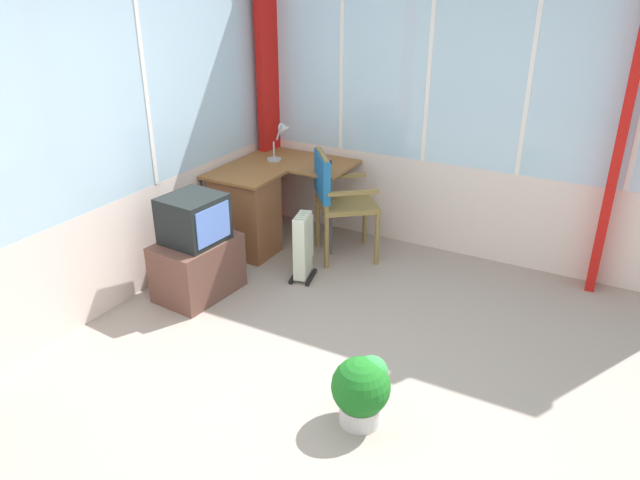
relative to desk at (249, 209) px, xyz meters
The scene contains 12 objects.
ground 2.33m from the desk, 132.28° to the right, with size 5.77×5.06×0.06m, color gray.
north_window_panel 1.85m from the desk, 166.61° to the left, with size 4.77×0.07×2.72m.
east_window_panel 2.13m from the desk, 62.57° to the right, with size 0.07×4.06×2.72m.
curtain_corner 1.20m from the desk, 17.51° to the left, with size 0.27×0.07×2.62m, color red.
curtain_east_far 3.06m from the desk, 74.13° to the right, with size 0.27×0.07×2.62m, color red.
desk is the anchor object (origin of this frame).
desk_lamp 0.76m from the desk, ahead, with size 0.22×0.19×0.35m.
tv_remote 0.80m from the desk, 38.68° to the right, with size 0.04×0.15×0.02m, color black.
wooden_armchair 0.79m from the desk, 70.52° to the right, with size 0.67×0.67×0.95m.
tv_on_stand 0.86m from the desk, behind, with size 0.67×0.49×0.82m.
space_heater 0.73m from the desk, 107.28° to the right, with size 0.33×0.23×0.56m.
potted_plant 2.43m from the desk, 130.32° to the right, with size 0.33×0.33×0.41m.
Camera 1 is at (-2.51, -1.25, 2.38)m, focal length 33.74 mm.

